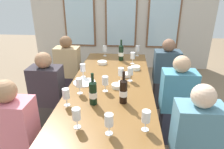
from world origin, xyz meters
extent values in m
plane|color=#7E684E|center=(0.00, 0.00, 0.00)|extent=(12.00, 12.00, 0.00)
cube|color=beige|center=(0.00, 2.56, 1.45)|extent=(4.15, 0.06, 2.90)
cube|color=brown|center=(-0.95, 2.52, 1.45)|extent=(0.72, 0.03, 1.88)
cube|color=silver|center=(-0.95, 2.50, 1.45)|extent=(0.64, 0.01, 1.80)
cube|color=brown|center=(0.00, 2.52, 1.45)|extent=(0.72, 0.03, 1.88)
cube|color=silver|center=(0.00, 2.50, 1.45)|extent=(0.64, 0.01, 1.80)
cube|color=brown|center=(0.95, 2.52, 1.45)|extent=(0.72, 0.03, 1.88)
cube|color=silver|center=(0.95, 2.50, 1.45)|extent=(0.64, 0.01, 1.80)
cube|color=brown|center=(0.00, 0.00, 0.72)|extent=(0.95, 2.36, 0.04)
cube|color=brown|center=(-0.38, 1.08, 0.35)|extent=(0.07, 0.07, 0.70)
cube|color=brown|center=(0.38, 1.08, 0.35)|extent=(0.07, 0.07, 0.70)
cylinder|color=white|center=(-0.32, -0.03, 0.74)|extent=(0.26, 0.26, 0.01)
cylinder|color=black|center=(-0.13, -0.49, 0.85)|extent=(0.08, 0.07, 0.22)
cone|color=black|center=(-0.13, -0.49, 0.97)|extent=(0.08, 0.07, 0.02)
cylinder|color=black|center=(-0.13, -0.49, 1.02)|extent=(0.03, 0.03, 0.08)
cylinder|color=white|center=(-0.13, -0.49, 0.84)|extent=(0.08, 0.08, 0.06)
cylinder|color=black|center=(0.16, -0.45, 0.85)|extent=(0.08, 0.07, 0.23)
cone|color=black|center=(0.16, -0.45, 0.98)|extent=(0.08, 0.07, 0.02)
cylinder|color=black|center=(0.16, -0.45, 1.03)|extent=(0.03, 0.03, 0.08)
cylinder|color=white|center=(0.16, -0.45, 0.84)|extent=(0.08, 0.08, 0.06)
cylinder|color=black|center=(0.08, 0.84, 0.85)|extent=(0.08, 0.07, 0.23)
cone|color=black|center=(0.08, 0.84, 0.98)|extent=(0.08, 0.07, 0.02)
cylinder|color=black|center=(0.08, 0.84, 1.03)|extent=(0.03, 0.03, 0.08)
cylinder|color=white|center=(0.08, 0.84, 0.84)|extent=(0.08, 0.08, 0.06)
cylinder|color=white|center=(0.17, 0.21, 0.76)|extent=(0.13, 0.13, 0.04)
cylinder|color=white|center=(-0.19, 0.65, 0.76)|extent=(0.14, 0.14, 0.04)
cylinder|color=white|center=(0.30, 0.46, 0.76)|extent=(0.13, 0.13, 0.05)
cylinder|color=white|center=(0.08, -0.13, 0.76)|extent=(0.13, 0.13, 0.04)
cylinder|color=white|center=(-0.37, -0.54, 0.74)|extent=(0.06, 0.06, 0.00)
cylinder|color=white|center=(-0.37, -0.54, 0.78)|extent=(0.01, 0.01, 0.07)
cylinder|color=white|center=(-0.37, -0.54, 0.87)|extent=(0.07, 0.07, 0.09)
cylinder|color=white|center=(0.34, 1.10, 0.74)|extent=(0.06, 0.06, 0.00)
cylinder|color=white|center=(0.34, 1.10, 0.78)|extent=(0.01, 0.01, 0.07)
cylinder|color=white|center=(0.34, 1.10, 0.87)|extent=(0.07, 0.07, 0.09)
cylinder|color=white|center=(0.22, 0.07, 0.74)|extent=(0.06, 0.06, 0.00)
cylinder|color=white|center=(0.22, 0.07, 0.78)|extent=(0.01, 0.01, 0.07)
cylinder|color=white|center=(0.22, 0.07, 0.87)|extent=(0.07, 0.07, 0.09)
cylinder|color=white|center=(-0.20, 1.04, 0.74)|extent=(0.06, 0.06, 0.00)
cylinder|color=white|center=(-0.20, 1.04, 0.78)|extent=(0.01, 0.01, 0.07)
cylinder|color=white|center=(-0.20, 1.04, 0.87)|extent=(0.07, 0.07, 0.09)
cylinder|color=white|center=(0.11, 0.04, 0.74)|extent=(0.06, 0.06, 0.00)
cylinder|color=white|center=(0.11, 0.04, 0.78)|extent=(0.01, 0.01, 0.07)
cylinder|color=white|center=(0.11, 0.04, 0.87)|extent=(0.07, 0.07, 0.09)
cylinder|color=maroon|center=(0.11, 0.04, 0.83)|extent=(0.06, 0.06, 0.02)
cylinder|color=white|center=(-0.37, 0.14, 0.74)|extent=(0.06, 0.06, 0.00)
cylinder|color=white|center=(-0.37, 0.14, 0.78)|extent=(0.01, 0.01, 0.07)
cylinder|color=white|center=(-0.37, 0.14, 0.87)|extent=(0.07, 0.07, 0.09)
cylinder|color=white|center=(-0.04, -0.22, 0.74)|extent=(0.06, 0.06, 0.00)
cylinder|color=white|center=(-0.04, -0.22, 0.78)|extent=(0.01, 0.01, 0.07)
cylinder|color=white|center=(-0.04, -0.22, 0.87)|extent=(0.07, 0.07, 0.09)
cylinder|color=white|center=(0.26, 0.69, 0.74)|extent=(0.06, 0.06, 0.00)
cylinder|color=white|center=(0.26, 0.69, 0.78)|extent=(0.01, 0.01, 0.07)
cylinder|color=white|center=(0.26, 0.69, 0.87)|extent=(0.07, 0.07, 0.09)
cylinder|color=beige|center=(0.26, 0.69, 0.84)|extent=(0.06, 0.06, 0.03)
cylinder|color=white|center=(0.07, -0.92, 0.74)|extent=(0.06, 0.06, 0.00)
cylinder|color=white|center=(0.07, -0.92, 0.78)|extent=(0.01, 0.01, 0.07)
cylinder|color=white|center=(0.07, -0.92, 0.87)|extent=(0.07, 0.07, 0.09)
cylinder|color=white|center=(-0.19, -0.87, 0.74)|extent=(0.06, 0.06, 0.00)
cylinder|color=white|center=(-0.19, -0.87, 0.78)|extent=(0.01, 0.01, 0.07)
cylinder|color=white|center=(-0.19, -0.87, 0.87)|extent=(0.07, 0.07, 0.09)
cylinder|color=#590C19|center=(-0.19, -0.87, 0.84)|extent=(0.06, 0.06, 0.03)
cylinder|color=white|center=(-0.31, -0.30, 0.74)|extent=(0.06, 0.06, 0.00)
cylinder|color=white|center=(-0.31, -0.30, 0.78)|extent=(0.01, 0.01, 0.07)
cylinder|color=white|center=(-0.31, -0.30, 0.87)|extent=(0.07, 0.07, 0.09)
cylinder|color=white|center=(0.35, -0.85, 0.74)|extent=(0.06, 0.06, 0.00)
cylinder|color=white|center=(0.35, -0.85, 0.78)|extent=(0.01, 0.01, 0.07)
cylinder|color=white|center=(0.35, -0.85, 0.87)|extent=(0.07, 0.07, 0.09)
cube|color=#2A242F|center=(-0.78, 0.83, 0.23)|extent=(0.32, 0.24, 0.45)
cube|color=tan|center=(-0.78, 0.83, 0.69)|extent=(0.38, 0.24, 0.48)
sphere|color=brown|center=(-0.78, 0.83, 1.02)|extent=(0.19, 0.19, 0.19)
cube|color=#343136|center=(0.78, 0.76, 0.23)|extent=(0.32, 0.24, 0.45)
cube|color=#314451|center=(0.78, 0.76, 0.69)|extent=(0.38, 0.24, 0.48)
sphere|color=brown|center=(0.78, 0.76, 1.02)|extent=(0.19, 0.19, 0.19)
cube|color=pink|center=(-0.78, -0.82, 0.69)|extent=(0.38, 0.24, 0.48)
sphere|color=#A07452|center=(-0.78, -0.82, 1.02)|extent=(0.19, 0.19, 0.19)
cube|color=teal|center=(0.78, -0.76, 0.69)|extent=(0.38, 0.24, 0.48)
sphere|color=beige|center=(0.78, -0.76, 1.02)|extent=(0.19, 0.19, 0.19)
cube|color=#363633|center=(-0.78, -0.05, 0.23)|extent=(0.32, 0.24, 0.45)
cube|color=#2E292F|center=(-0.78, -0.05, 0.69)|extent=(0.38, 0.24, 0.48)
sphere|color=#9C6F4E|center=(-0.78, -0.05, 1.02)|extent=(0.19, 0.19, 0.19)
cube|color=#2D2E3F|center=(0.78, -0.05, 0.23)|extent=(0.32, 0.24, 0.45)
cube|color=teal|center=(0.78, -0.05, 0.69)|extent=(0.38, 0.24, 0.48)
sphere|color=tan|center=(0.78, -0.05, 1.02)|extent=(0.19, 0.19, 0.19)
camera|label=1|loc=(0.20, -2.17, 1.76)|focal=32.38mm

